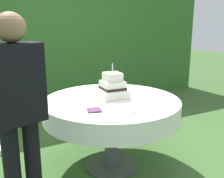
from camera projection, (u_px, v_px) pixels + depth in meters
ground_plane at (112, 165)px, 2.94m from camera, size 20.00×20.00×0.00m
foliage_hedge at (44, 43)px, 4.89m from camera, size 6.62×0.67×2.33m
cake_table at (111, 109)px, 2.79m from camera, size 1.41×1.41×0.76m
wedding_cake at (113, 88)px, 2.81m from camera, size 0.31×0.31×0.36m
serving_plate_near at (149, 91)px, 3.08m from camera, size 0.12×0.12×0.01m
serving_plate_far at (133, 111)px, 2.39m from camera, size 0.14×0.14×0.01m
serving_plate_left at (166, 102)px, 2.65m from camera, size 0.14×0.14×0.01m
serving_plate_right at (71, 99)px, 2.75m from camera, size 0.14×0.14×0.01m
napkin_stack at (94, 110)px, 2.40m from camera, size 0.15×0.15×0.01m
standing_person at (18, 111)px, 1.86m from camera, size 0.40×0.29×1.60m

